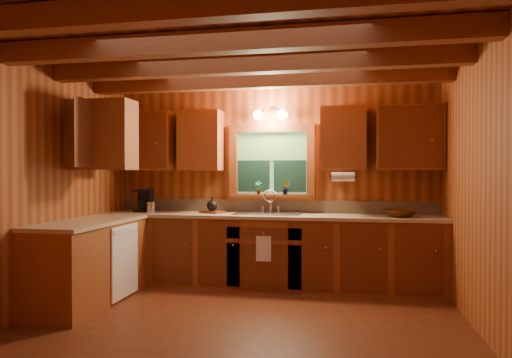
{
  "coord_description": "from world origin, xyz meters",
  "views": [
    {
      "loc": [
        0.95,
        -4.08,
        1.41
      ],
      "look_at": [
        0.0,
        0.8,
        1.35
      ],
      "focal_mm": 32.34,
      "sensor_mm": 36.0,
      "label": 1
    }
  ],
  "objects_px": {
    "wicker_basket": "(400,213)",
    "cutting_board": "(212,212)",
    "coffee_maker": "(143,201)",
    "sink": "(268,218)"
  },
  "relations": [
    {
      "from": "wicker_basket",
      "to": "cutting_board",
      "type": "bearing_deg",
      "value": 177.72
    },
    {
      "from": "coffee_maker",
      "to": "cutting_board",
      "type": "distance_m",
      "value": 0.97
    },
    {
      "from": "cutting_board",
      "to": "wicker_basket",
      "type": "distance_m",
      "value": 2.31
    },
    {
      "from": "coffee_maker",
      "to": "cutting_board",
      "type": "height_order",
      "value": "coffee_maker"
    },
    {
      "from": "coffee_maker",
      "to": "wicker_basket",
      "type": "height_order",
      "value": "coffee_maker"
    },
    {
      "from": "sink",
      "to": "coffee_maker",
      "type": "bearing_deg",
      "value": 178.31
    },
    {
      "from": "cutting_board",
      "to": "sink",
      "type": "bearing_deg",
      "value": 17.76
    },
    {
      "from": "wicker_basket",
      "to": "coffee_maker",
      "type": "bearing_deg",
      "value": 177.9
    },
    {
      "from": "sink",
      "to": "cutting_board",
      "type": "height_order",
      "value": "sink"
    },
    {
      "from": "coffee_maker",
      "to": "wicker_basket",
      "type": "relative_size",
      "value": 0.84
    }
  ]
}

